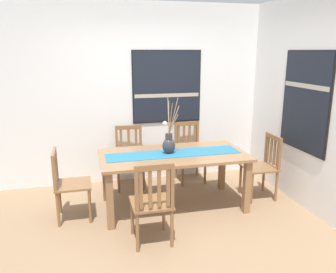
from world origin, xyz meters
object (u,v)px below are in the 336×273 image
at_px(dining_table, 173,161).
at_px(chair_4, 68,183).
at_px(painting_on_side_wall, 306,102).
at_px(chair_2, 130,156).
at_px(painting_on_back_wall, 167,87).
at_px(chair_0, 263,165).
at_px(centerpiece_vase, 169,143).
at_px(chair_1, 189,151).
at_px(chair_3, 152,202).

xyz_separation_m(dining_table, chair_4, (-1.31, -0.03, -0.17)).
relative_size(dining_table, painting_on_side_wall, 1.46).
bearing_deg(chair_4, chair_2, 45.50).
bearing_deg(painting_on_back_wall, chair_0, -45.08).
bearing_deg(centerpiece_vase, chair_2, 116.21).
xyz_separation_m(chair_1, painting_on_side_wall, (1.17, -1.14, 0.90)).
height_order(chair_1, chair_3, chair_3).
height_order(dining_table, chair_1, chair_1).
distance_m(centerpiece_vase, chair_0, 1.39).
bearing_deg(chair_1, dining_table, -119.36).
relative_size(chair_1, chair_3, 0.99).
relative_size(dining_table, chair_1, 2.03).
height_order(chair_3, painting_on_side_wall, painting_on_side_wall).
relative_size(dining_table, chair_2, 2.04).
distance_m(centerpiece_vase, chair_1, 1.07).
xyz_separation_m(chair_0, painting_on_side_wall, (0.38, -0.27, 0.90)).
bearing_deg(painting_on_back_wall, chair_1, -37.10).
height_order(chair_0, chair_3, chair_3).
bearing_deg(chair_4, chair_0, 0.37).
xyz_separation_m(chair_1, painting_on_back_wall, (-0.30, 0.23, 0.98)).
relative_size(chair_0, chair_3, 0.96).
bearing_deg(painting_on_back_wall, chair_3, -108.01).
height_order(dining_table, chair_3, chair_3).
height_order(centerpiece_vase, chair_4, centerpiece_vase).
bearing_deg(chair_4, painting_on_side_wall, -4.86).
bearing_deg(chair_1, painting_on_side_wall, -44.21).
distance_m(chair_4, painting_on_side_wall, 3.11).
xyz_separation_m(chair_2, painting_on_back_wall, (0.63, 0.25, 0.99)).
bearing_deg(dining_table, centerpiece_vase, 155.94).
xyz_separation_m(chair_3, chair_4, (-0.87, 0.79, -0.02)).
distance_m(chair_3, chair_4, 1.17).
relative_size(chair_3, chair_4, 1.07).
relative_size(centerpiece_vase, chair_0, 0.83).
bearing_deg(dining_table, chair_0, -0.45).
distance_m(chair_2, painting_on_side_wall, 2.55).
bearing_deg(centerpiece_vase, chair_4, -177.70).
bearing_deg(painting_on_side_wall, chair_3, -165.62).
distance_m(chair_1, chair_4, 2.00).
relative_size(dining_table, centerpiece_vase, 2.52).
bearing_deg(dining_table, painting_on_side_wall, -9.55).
height_order(chair_2, chair_4, chair_2).
xyz_separation_m(chair_1, chair_2, (-0.94, -0.02, -0.01)).
xyz_separation_m(centerpiece_vase, chair_4, (-1.25, -0.05, -0.41)).
xyz_separation_m(chair_0, chair_1, (-0.79, 0.87, 0.01)).
distance_m(centerpiece_vase, chair_4, 1.32).
bearing_deg(centerpiece_vase, painting_on_back_wall, 77.65).
xyz_separation_m(chair_0, chair_4, (-2.58, -0.02, -0.01)).
distance_m(chair_4, painting_on_back_wall, 2.11).
distance_m(dining_table, painting_on_side_wall, 1.84).
distance_m(dining_table, chair_3, 0.94).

